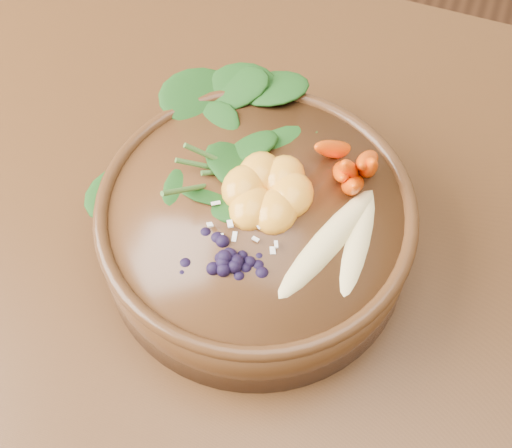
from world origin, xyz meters
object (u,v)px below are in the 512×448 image
Objects in this scene: carrot_cluster at (350,141)px; mandarin_cluster at (268,183)px; banana_halves at (344,234)px; stoneware_bowl at (256,230)px; kale_heap at (244,128)px; blueberry_pile at (225,248)px.

carrot_cluster is 0.07m from mandarin_cluster.
carrot_cluster reaches higher than banana_halves.
mandarin_cluster reaches higher than stoneware_bowl.
banana_halves is at bearing -31.98° from kale_heap.
kale_heap is 1.42× the size of blueberry_pile.
carrot_cluster reaches higher than kale_heap.
carrot_cluster is at bearing 62.02° from blueberry_pile.
blueberry_pile is at bearing -109.55° from carrot_cluster.
banana_halves reaches higher than stoneware_bowl.
banana_halves is (0.07, -0.01, 0.05)m from stoneware_bowl.
banana_halves is 1.74× the size of mandarin_cluster.
kale_heap reaches higher than banana_halves.
blueberry_pile is at bearing -95.57° from stoneware_bowl.
carrot_cluster reaches higher than mandarin_cluster.
kale_heap is at bearing 156.45° from banana_halves.
kale_heap is at bearing 118.44° from stoneware_bowl.
mandarin_cluster is at bearing -50.21° from kale_heap.
banana_halves is 0.07m from mandarin_cluster.
kale_heap is 1.19× the size of banana_halves.
kale_heap is 2.07× the size of mandarin_cluster.
stoneware_bowl is at bearing -177.26° from banana_halves.
mandarin_cluster is 0.69× the size of blueberry_pile.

